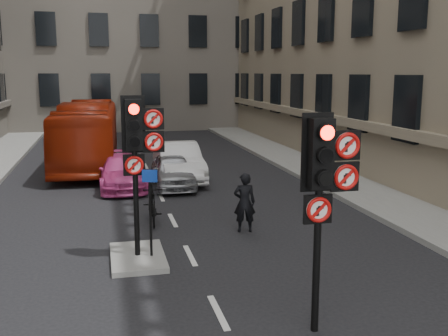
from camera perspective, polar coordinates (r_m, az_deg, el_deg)
name	(u,v)px	position (r m, az deg, el deg)	size (l,w,h in m)	color
pavement_right	(342,179)	(20.97, 12.73, -1.16)	(3.00, 50.00, 0.16)	gray
centre_island	(138,257)	(12.19, -9.37, -9.55)	(1.20, 2.00, 0.12)	gray
signal_near	(325,177)	(8.32, 10.91, -0.93)	(0.91, 0.40, 3.58)	black
signal_far	(138,141)	(11.56, -9.32, 2.87)	(0.91, 0.40, 3.58)	black
car_silver	(173,171)	(19.38, -5.62, -0.30)	(1.44, 3.58, 1.22)	#989A9F
car_white	(178,162)	(20.56, -4.99, 0.69)	(1.56, 4.47, 1.47)	silver
car_pink	(122,172)	(19.55, -11.03, -0.41)	(1.65, 4.06, 1.18)	#C83A84
bus_red	(88,134)	(24.56, -14.61, 3.62)	(2.41, 10.29, 2.87)	maroon
motorcycle	(152,203)	(14.90, -7.80, -3.80)	(0.53, 1.86, 1.12)	black
motorcyclist	(245,202)	(13.87, 2.25, -3.77)	(0.58, 0.38, 1.59)	black
info_sign	(150,201)	(11.69, -8.04, -3.55)	(0.34, 0.14, 1.97)	black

